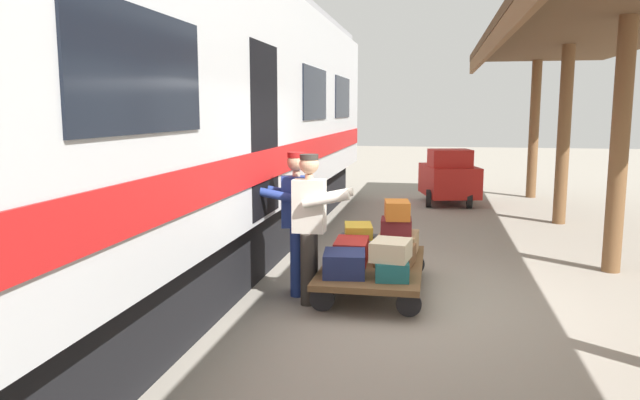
{
  "coord_description": "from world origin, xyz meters",
  "views": [
    {
      "loc": [
        -0.12,
        6.84,
        2.19
      ],
      "look_at": [
        1.18,
        -0.0,
        1.15
      ],
      "focal_mm": 33.94,
      "sensor_mm": 36.0,
      "label": 1
    }
  ],
  "objects_px": {
    "suitcase_orange_carryall": "(397,210)",
    "porter_in_overalls": "(295,218)",
    "suitcase_slate_roller": "(358,244)",
    "suitcase_maroon_trunk": "(396,226)",
    "suitcase_navy_fabric": "(344,263)",
    "suitcase_teal_softside": "(392,268)",
    "suitcase_red_plastic": "(352,251)",
    "luggage_cart": "(373,267)",
    "suitcase_tan_vintage": "(398,243)",
    "suitcase_cream_canvas": "(391,250)",
    "train_car": "(145,121)",
    "suitcase_brown_leather": "(395,255)",
    "porter_by_door": "(311,223)",
    "suitcase_yellow_case": "(358,231)"
  },
  "relations": [
    {
      "from": "suitcase_orange_carryall",
      "to": "porter_in_overalls",
      "type": "xyz_separation_m",
      "value": [
        1.15,
        0.84,
        0.01
      ]
    },
    {
      "from": "suitcase_slate_roller",
      "to": "suitcase_maroon_trunk",
      "type": "distance_m",
      "value": 0.57
    },
    {
      "from": "suitcase_navy_fabric",
      "to": "suitcase_maroon_trunk",
      "type": "relative_size",
      "value": 1.18
    },
    {
      "from": "suitcase_orange_carryall",
      "to": "suitcase_teal_softside",
      "type": "bearing_deg",
      "value": 90.99
    },
    {
      "from": "suitcase_red_plastic",
      "to": "suitcase_slate_roller",
      "type": "bearing_deg",
      "value": -90.0
    },
    {
      "from": "luggage_cart",
      "to": "suitcase_tan_vintage",
      "type": "bearing_deg",
      "value": -114.2
    },
    {
      "from": "porter_in_overalls",
      "to": "suitcase_cream_canvas",
      "type": "bearing_deg",
      "value": 164.97
    },
    {
      "from": "suitcase_slate_roller",
      "to": "suitcase_teal_softside",
      "type": "relative_size",
      "value": 1.01
    },
    {
      "from": "suitcase_maroon_trunk",
      "to": "suitcase_orange_carryall",
      "type": "xyz_separation_m",
      "value": [
        -0.01,
        0.02,
        0.21
      ]
    },
    {
      "from": "suitcase_cream_canvas",
      "to": "suitcase_maroon_trunk",
      "type": "bearing_deg",
      "value": -89.11
    },
    {
      "from": "train_car",
      "to": "suitcase_brown_leather",
      "type": "relative_size",
      "value": 36.51
    },
    {
      "from": "suitcase_brown_leather",
      "to": "suitcase_red_plastic",
      "type": "xyz_separation_m",
      "value": [
        0.53,
        0.0,
        0.02
      ]
    },
    {
      "from": "porter_by_door",
      "to": "suitcase_red_plastic",
      "type": "bearing_deg",
      "value": -124.32
    },
    {
      "from": "suitcase_teal_softside",
      "to": "porter_in_overalls",
      "type": "height_order",
      "value": "porter_in_overalls"
    },
    {
      "from": "suitcase_navy_fabric",
      "to": "suitcase_slate_roller",
      "type": "height_order",
      "value": "suitcase_navy_fabric"
    },
    {
      "from": "suitcase_navy_fabric",
      "to": "suitcase_maroon_trunk",
      "type": "xyz_separation_m",
      "value": [
        -0.5,
        -1.17,
        0.23
      ]
    },
    {
      "from": "suitcase_navy_fabric",
      "to": "suitcase_orange_carryall",
      "type": "xyz_separation_m",
      "value": [
        -0.51,
        -1.15,
        0.44
      ]
    },
    {
      "from": "porter_in_overalls",
      "to": "suitcase_maroon_trunk",
      "type": "bearing_deg",
      "value": -143.0
    },
    {
      "from": "luggage_cart",
      "to": "suitcase_orange_carryall",
      "type": "relative_size",
      "value": 4.71
    },
    {
      "from": "suitcase_navy_fabric",
      "to": "porter_by_door",
      "type": "xyz_separation_m",
      "value": [
        0.39,
        -0.02,
        0.45
      ]
    },
    {
      "from": "train_car",
      "to": "suitcase_orange_carryall",
      "type": "bearing_deg",
      "value": -163.99
    },
    {
      "from": "suitcase_teal_softside",
      "to": "porter_by_door",
      "type": "height_order",
      "value": "porter_by_door"
    },
    {
      "from": "suitcase_teal_softside",
      "to": "suitcase_cream_canvas",
      "type": "xyz_separation_m",
      "value": [
        0.01,
        0.01,
        0.21
      ]
    },
    {
      "from": "suitcase_tan_vintage",
      "to": "suitcase_yellow_case",
      "type": "height_order",
      "value": "suitcase_yellow_case"
    },
    {
      "from": "suitcase_tan_vintage",
      "to": "suitcase_cream_canvas",
      "type": "xyz_separation_m",
      "value": [
        0.01,
        1.19,
        0.18
      ]
    },
    {
      "from": "suitcase_brown_leather",
      "to": "suitcase_cream_canvas",
      "type": "bearing_deg",
      "value": 89.0
    },
    {
      "from": "luggage_cart",
      "to": "suitcase_brown_leather",
      "type": "relative_size",
      "value": 4.6
    },
    {
      "from": "porter_by_door",
      "to": "luggage_cart",
      "type": "bearing_deg",
      "value": -138.97
    },
    {
      "from": "suitcase_slate_roller",
      "to": "suitcase_maroon_trunk",
      "type": "bearing_deg",
      "value": 178.41
    },
    {
      "from": "suitcase_slate_roller",
      "to": "suitcase_cream_canvas",
      "type": "bearing_deg",
      "value": 113.69
    },
    {
      "from": "suitcase_red_plastic",
      "to": "suitcase_yellow_case",
      "type": "bearing_deg",
      "value": -90.55
    },
    {
      "from": "train_car",
      "to": "luggage_cart",
      "type": "bearing_deg",
      "value": -173.73
    },
    {
      "from": "suitcase_navy_fabric",
      "to": "suitcase_brown_leather",
      "type": "distance_m",
      "value": 0.79
    },
    {
      "from": "suitcase_tan_vintage",
      "to": "porter_in_overalls",
      "type": "bearing_deg",
      "value": 36.77
    },
    {
      "from": "suitcase_yellow_case",
      "to": "porter_by_door",
      "type": "bearing_deg",
      "value": 71.55
    },
    {
      "from": "suitcase_cream_canvas",
      "to": "suitcase_maroon_trunk",
      "type": "height_order",
      "value": "suitcase_maroon_trunk"
    },
    {
      "from": "suitcase_brown_leather",
      "to": "suitcase_orange_carryall",
      "type": "height_order",
      "value": "suitcase_orange_carryall"
    },
    {
      "from": "luggage_cart",
      "to": "suitcase_tan_vintage",
      "type": "distance_m",
      "value": 0.67
    },
    {
      "from": "suitcase_cream_canvas",
      "to": "suitcase_red_plastic",
      "type": "bearing_deg",
      "value": -48.86
    },
    {
      "from": "train_car",
      "to": "suitcase_orange_carryall",
      "type": "distance_m",
      "value": 3.32
    },
    {
      "from": "suitcase_maroon_trunk",
      "to": "porter_in_overalls",
      "type": "xyz_separation_m",
      "value": [
        1.14,
        0.86,
        0.22
      ]
    },
    {
      "from": "suitcase_cream_canvas",
      "to": "suitcase_orange_carryall",
      "type": "height_order",
      "value": "suitcase_orange_carryall"
    },
    {
      "from": "suitcase_red_plastic",
      "to": "suitcase_yellow_case",
      "type": "relative_size",
      "value": 1.2
    },
    {
      "from": "suitcase_teal_softside",
      "to": "suitcase_tan_vintage",
      "type": "xyz_separation_m",
      "value": [
        0.0,
        -1.18,
        0.03
      ]
    },
    {
      "from": "train_car",
      "to": "suitcase_slate_roller",
      "type": "distance_m",
      "value": 3.1
    },
    {
      "from": "luggage_cart",
      "to": "suitcase_navy_fabric",
      "type": "xyz_separation_m",
      "value": [
        0.27,
        0.59,
        0.18
      ]
    },
    {
      "from": "train_car",
      "to": "suitcase_maroon_trunk",
      "type": "relative_size",
      "value": 38.96
    },
    {
      "from": "suitcase_teal_softside",
      "to": "porter_by_door",
      "type": "xyz_separation_m",
      "value": [
        0.92,
        -0.02,
        0.48
      ]
    },
    {
      "from": "luggage_cart",
      "to": "suitcase_orange_carryall",
      "type": "bearing_deg",
      "value": -113.77
    },
    {
      "from": "suitcase_teal_softside",
      "to": "suitcase_orange_carryall",
      "type": "bearing_deg",
      "value": -89.01
    }
  ]
}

